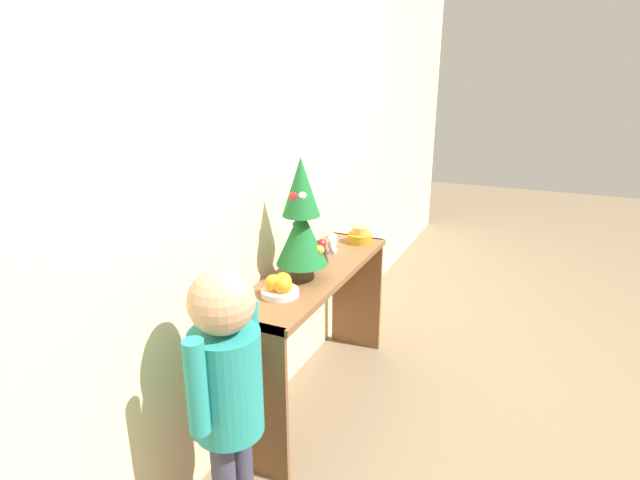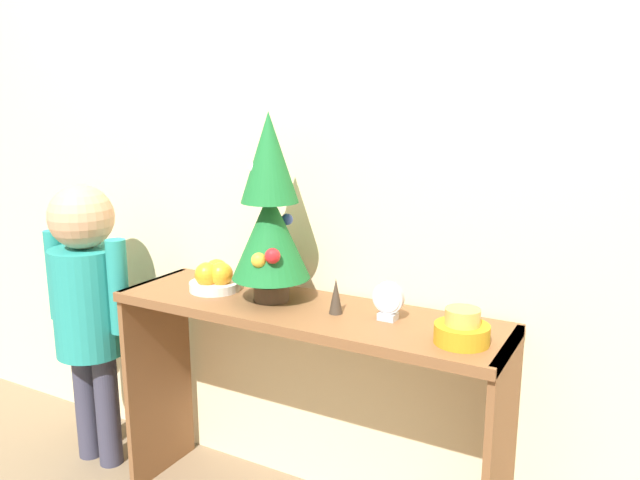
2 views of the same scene
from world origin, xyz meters
The scene contains 9 objects.
ground_plane centered at (0.00, 0.00, 0.00)m, with size 12.00×12.00×0.00m, color #7A664C.
back_wall centered at (0.00, 0.39, 1.25)m, with size 7.00×0.05×2.50m, color beige.
console_table centered at (0.00, 0.17, 0.56)m, with size 1.22×0.34×0.73m.
mini_tree centered at (-0.12, 0.18, 1.01)m, with size 0.24×0.24×0.57m.
fruit_bowl centered at (-0.34, 0.18, 0.77)m, with size 0.17×0.17×0.10m.
singing_bowl centered at (0.49, 0.12, 0.76)m, with size 0.14×0.14×0.09m.
desk_clock centered at (0.26, 0.19, 0.78)m, with size 0.09×0.04×0.11m.
figurine centered at (0.11, 0.17, 0.78)m, with size 0.04×0.04×0.10m.
child_figure centered at (-0.86, 0.11, 0.65)m, with size 0.38×0.25×1.05m.
Camera 1 is at (-2.07, -0.80, 1.63)m, focal length 28.00 mm.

